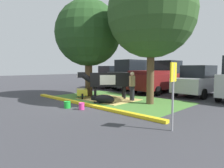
# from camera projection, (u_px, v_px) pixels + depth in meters

# --- Properties ---
(ground_plane) EXTENTS (80.00, 80.00, 0.00)m
(ground_plane) POSITION_uv_depth(u_px,v_px,m) (86.00, 103.00, 10.30)
(ground_plane) COLOR #38383D
(grass_island) EXTENTS (7.93, 4.39, 0.02)m
(grass_island) POSITION_uv_depth(u_px,v_px,m) (116.00, 99.00, 11.31)
(grass_island) COLOR #477A33
(grass_island) RESTS_ON ground
(curb_yellow) EXTENTS (9.13, 0.24, 0.12)m
(curb_yellow) POSITION_uv_depth(u_px,v_px,m) (84.00, 104.00, 9.64)
(curb_yellow) COLOR yellow
(curb_yellow) RESTS_ON ground
(hay_bedding) EXTENTS (3.23, 2.44, 0.04)m
(hay_bedding) POSITION_uv_depth(u_px,v_px,m) (108.00, 99.00, 11.34)
(hay_bedding) COLOR tan
(hay_bedding) RESTS_ON ground
(shade_tree_left) EXTENTS (4.16, 4.16, 6.13)m
(shade_tree_left) POSITION_uv_depth(u_px,v_px,m) (88.00, 34.00, 12.27)
(shade_tree_left) COLOR #4C3823
(shade_tree_left) RESTS_ON ground
(shade_tree_right) EXTENTS (4.39, 4.39, 6.75)m
(shade_tree_right) POSITION_uv_depth(u_px,v_px,m) (151.00, 14.00, 9.55)
(shade_tree_right) COLOR brown
(shade_tree_right) RESTS_ON ground
(cow_holstein) EXTENTS (2.27, 2.67, 1.61)m
(cow_holstein) POSITION_uv_depth(u_px,v_px,m) (108.00, 80.00, 11.44)
(cow_holstein) COLOR black
(cow_holstein) RESTS_ON ground
(calf_lying) EXTENTS (1.33, 0.84, 0.48)m
(calf_lying) POSITION_uv_depth(u_px,v_px,m) (104.00, 99.00, 10.04)
(calf_lying) COLOR black
(calf_lying) RESTS_ON ground
(person_handler) EXTENTS (0.34, 0.51, 1.65)m
(person_handler) POSITION_uv_depth(u_px,v_px,m) (132.00, 85.00, 10.72)
(person_handler) COLOR black
(person_handler) RESTS_ON ground
(wheelbarrow) EXTENTS (1.49, 1.21, 0.63)m
(wheelbarrow) POSITION_uv_depth(u_px,v_px,m) (82.00, 92.00, 11.70)
(wheelbarrow) COLOR gold
(wheelbarrow) RESTS_ON ground
(parking_sign) EXTENTS (0.09, 0.44, 2.03)m
(parking_sign) POSITION_uv_depth(u_px,v_px,m) (173.00, 83.00, 5.63)
(parking_sign) COLOR #99999E
(parking_sign) RESTS_ON ground
(bucket_green) EXTENTS (0.32, 0.32, 0.32)m
(bucket_green) POSITION_uv_depth(u_px,v_px,m) (67.00, 104.00, 8.96)
(bucket_green) COLOR green
(bucket_green) RESTS_ON ground
(bucket_pink) EXTENTS (0.28, 0.28, 0.31)m
(bucket_pink) POSITION_uv_depth(u_px,v_px,m) (82.00, 106.00, 8.63)
(bucket_pink) COLOR #EA3893
(bucket_pink) RESTS_ON ground
(sedan_red) EXTENTS (2.11, 4.45, 2.02)m
(sedan_red) POSITION_uv_depth(u_px,v_px,m) (112.00, 77.00, 18.49)
(sedan_red) COLOR red
(sedan_red) RESTS_ON ground
(suv_dark_grey) EXTENTS (2.22, 4.65, 2.52)m
(suv_dark_grey) POSITION_uv_depth(u_px,v_px,m) (134.00, 75.00, 16.75)
(suv_dark_grey) COLOR #3D3D42
(suv_dark_grey) RESTS_ON ground
(pickup_truck_maroon) EXTENTS (2.33, 5.45, 2.42)m
(pickup_truck_maroon) POSITION_uv_depth(u_px,v_px,m) (160.00, 77.00, 14.81)
(pickup_truck_maroon) COLOR maroon
(pickup_truck_maroon) RESTS_ON ground
(sedan_silver) EXTENTS (2.11, 4.45, 2.02)m
(sedan_silver) POSITION_uv_depth(u_px,v_px,m) (198.00, 81.00, 12.88)
(sedan_silver) COLOR silver
(sedan_silver) RESTS_ON ground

